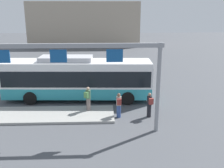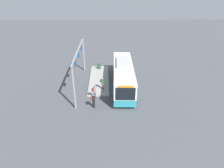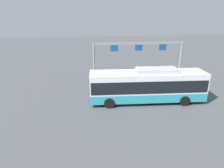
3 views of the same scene
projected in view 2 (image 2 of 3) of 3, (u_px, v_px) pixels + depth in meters
ground_plane at (123, 87)px, 26.50m from camera, size 120.00×120.00×0.00m
platform_curb at (99, 79)px, 28.45m from camera, size 10.00×2.80×0.16m
bus_main at (123, 74)px, 25.69m from camera, size 11.44×3.07×3.46m
person_boarding at (93, 101)px, 21.53m from camera, size 0.42×0.58×1.67m
person_waiting_near at (102, 83)px, 25.13m from camera, size 0.52×0.60×1.67m
person_waiting_mid at (94, 92)px, 23.34m from camera, size 0.35×0.53×1.67m
platform_sign_gantry at (79, 59)px, 24.98m from camera, size 11.38×0.24×5.20m
trash_bin at (99, 66)px, 31.66m from camera, size 0.52×0.52×0.90m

